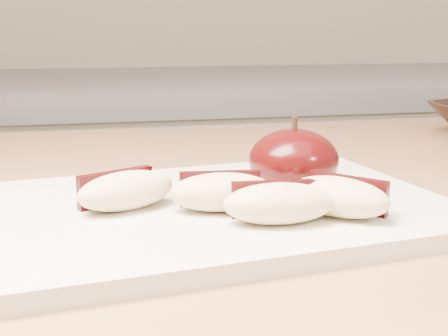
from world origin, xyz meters
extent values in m
cube|color=silver|center=(0.00, 1.20, 0.45)|extent=(2.40, 0.60, 0.90)
cube|color=slate|center=(0.00, 1.20, 0.92)|extent=(2.40, 0.62, 0.04)
cube|color=#AB714A|center=(0.00, 0.50, 0.88)|extent=(1.64, 0.64, 0.04)
cube|color=silver|center=(-0.09, 0.40, 0.91)|extent=(0.35, 0.28, 0.01)
ellipsoid|color=black|center=(-0.02, 0.44, 0.93)|extent=(0.08, 0.08, 0.05)
cylinder|color=black|center=(-0.02, 0.44, 0.96)|extent=(0.00, 0.00, 0.01)
ellipsoid|color=beige|center=(-0.16, 0.40, 0.93)|extent=(0.08, 0.06, 0.03)
cube|color=black|center=(-0.17, 0.41, 0.93)|extent=(0.06, 0.03, 0.02)
ellipsoid|color=beige|center=(-0.09, 0.38, 0.93)|extent=(0.08, 0.04, 0.03)
cube|color=black|center=(-0.09, 0.39, 0.93)|extent=(0.06, 0.01, 0.02)
ellipsoid|color=beige|center=(-0.06, 0.34, 0.93)|extent=(0.08, 0.04, 0.03)
cube|color=black|center=(-0.06, 0.36, 0.93)|extent=(0.06, 0.01, 0.02)
ellipsoid|color=beige|center=(-0.02, 0.35, 0.93)|extent=(0.08, 0.08, 0.03)
cube|color=black|center=(-0.01, 0.36, 0.93)|extent=(0.04, 0.05, 0.02)
camera|label=1|loc=(-0.18, -0.03, 1.04)|focal=50.00mm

